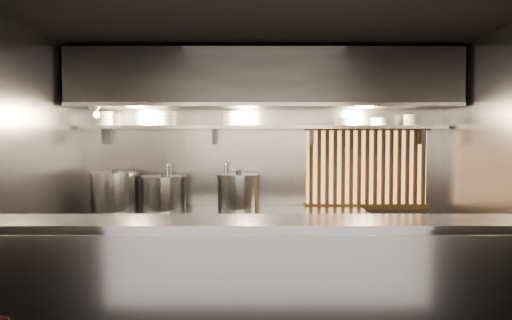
{
  "coord_description": "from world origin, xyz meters",
  "views": [
    {
      "loc": [
        -0.1,
        -4.76,
        1.77
      ],
      "look_at": [
        -0.09,
        0.55,
        1.52
      ],
      "focal_mm": 35.0,
      "sensor_mm": 36.0,
      "label": 1
    }
  ],
  "objects_px": {
    "pendant_bulb": "(255,120)",
    "stock_pot_mid": "(164,193)",
    "heat_lamp": "(95,110)",
    "stock_pot_right": "(239,191)",
    "stock_pot_left": "(115,191)"
  },
  "relations": [
    {
      "from": "pendant_bulb",
      "to": "stock_pot_mid",
      "type": "xyz_separation_m",
      "value": [
        -1.08,
        -0.1,
        -0.86
      ]
    },
    {
      "from": "stock_pot_mid",
      "to": "stock_pot_right",
      "type": "bearing_deg",
      "value": 4.29
    },
    {
      "from": "pendant_bulb",
      "to": "stock_pot_mid",
      "type": "distance_m",
      "value": 1.38
    },
    {
      "from": "heat_lamp",
      "to": "stock_pot_right",
      "type": "relative_size",
      "value": 0.6
    },
    {
      "from": "stock_pot_left",
      "to": "stock_pot_mid",
      "type": "relative_size",
      "value": 0.95
    },
    {
      "from": "stock_pot_right",
      "to": "heat_lamp",
      "type": "bearing_deg",
      "value": -168.89
    },
    {
      "from": "pendant_bulb",
      "to": "stock_pot_right",
      "type": "distance_m",
      "value": 0.87
    },
    {
      "from": "stock_pot_left",
      "to": "pendant_bulb",
      "type": "bearing_deg",
      "value": 3.97
    },
    {
      "from": "stock_pot_left",
      "to": "heat_lamp",
      "type": "bearing_deg",
      "value": -122.18
    },
    {
      "from": "stock_pot_left",
      "to": "stock_pot_right",
      "type": "bearing_deg",
      "value": 3.13
    },
    {
      "from": "pendant_bulb",
      "to": "stock_pot_right",
      "type": "relative_size",
      "value": 0.32
    },
    {
      "from": "pendant_bulb",
      "to": "stock_pot_right",
      "type": "bearing_deg",
      "value": -169.84
    },
    {
      "from": "heat_lamp",
      "to": "stock_pot_left",
      "type": "height_order",
      "value": "heat_lamp"
    },
    {
      "from": "pendant_bulb",
      "to": "stock_pot_right",
      "type": "height_order",
      "value": "pendant_bulb"
    },
    {
      "from": "heat_lamp",
      "to": "stock_pot_left",
      "type": "bearing_deg",
      "value": 57.82
    }
  ]
}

